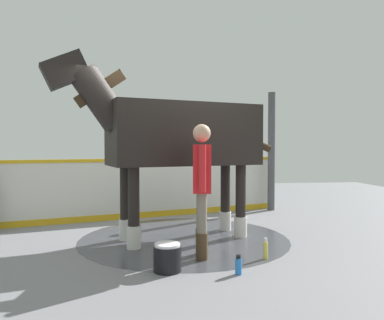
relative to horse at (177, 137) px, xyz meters
name	(u,v)px	position (x,y,z in m)	size (l,w,h in m)	color
ground_plane	(168,236)	(-0.12, 0.24, -1.58)	(16.00, 16.00, 0.02)	gray
wet_patch	(184,238)	(0.12, 0.03, -1.57)	(3.20, 3.20, 0.00)	#42444C
barrier_wall	(149,190)	(-0.40, 1.85, -1.02)	(5.73, 1.70, 1.18)	silver
roof_post_far	(271,151)	(2.32, 2.37, -0.26)	(0.16, 0.16, 2.62)	#4C4C51
horse	(177,137)	(0.00, 0.00, 0.00)	(3.54, 1.50, 2.72)	black
handler	(202,181)	(0.24, -0.96, -0.58)	(0.28, 0.68, 1.70)	#47331E
wash_bucket	(167,258)	(-0.23, -1.45, -1.41)	(0.32, 0.32, 0.32)	black
bottle_shampoo	(266,249)	(1.02, -1.15, -1.45)	(0.06, 0.06, 0.27)	#D8CC4C
bottle_spray	(238,266)	(0.54, -1.66, -1.47)	(0.07, 0.07, 0.22)	blue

